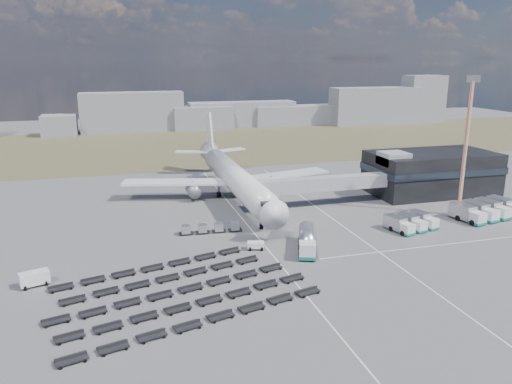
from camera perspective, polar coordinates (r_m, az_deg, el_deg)
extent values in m
plane|color=#565659|center=(89.10, 2.28, -6.08)|extent=(420.00, 420.00, 0.00)
cube|color=brown|center=(193.38, -7.96, 5.33)|extent=(420.00, 90.00, 0.01)
cube|color=silver|center=(93.02, 0.14, -5.14)|extent=(0.25, 110.00, 0.01)
cube|color=silver|center=(99.23, 10.21, -4.08)|extent=(0.25, 110.00, 0.01)
cube|color=silver|center=(93.14, 18.74, -5.95)|extent=(40.00, 0.25, 0.01)
cube|color=black|center=(129.71, 19.42, 2.11)|extent=(30.00, 16.00, 10.00)
cube|color=#262D38|center=(129.47, 19.46, 2.63)|extent=(30.40, 16.40, 1.60)
cube|color=#939399|center=(120.66, 15.46, 3.69)|extent=(6.00, 6.00, 3.00)
cube|color=#939399|center=(112.11, 7.85, 0.96)|extent=(29.80, 3.00, 3.00)
cube|color=#939399|center=(107.06, 1.37, 0.43)|extent=(4.00, 3.60, 3.40)
cylinder|color=slate|center=(108.63, 2.04, -0.76)|extent=(0.70, 0.70, 5.10)
cylinder|color=black|center=(109.22, 2.03, -1.82)|extent=(1.40, 0.90, 1.40)
cylinder|color=white|center=(115.16, -2.34, 1.57)|extent=(5.60, 48.00, 5.60)
cone|color=white|center=(90.51, 1.63, -2.19)|extent=(5.60, 5.00, 5.60)
cone|color=white|center=(141.78, -5.03, 4.41)|extent=(5.60, 8.00, 5.60)
cube|color=black|center=(92.11, 1.26, -1.36)|extent=(2.20, 2.00, 0.80)
cube|color=white|center=(118.02, -9.06, 1.12)|extent=(25.59, 11.38, 0.50)
cube|color=white|center=(123.66, 2.98, 1.93)|extent=(25.59, 11.38, 0.50)
cylinder|color=slate|center=(116.96, -7.20, 0.21)|extent=(3.00, 5.00, 3.00)
cylinder|color=slate|center=(121.14, 1.70, 0.84)|extent=(3.00, 5.00, 3.00)
cube|color=white|center=(142.74, -7.36, 4.58)|extent=(9.49, 5.63, 0.35)
cube|color=white|center=(144.74, -3.04, 4.83)|extent=(9.49, 5.63, 0.35)
cube|color=white|center=(143.77, -5.31, 6.85)|extent=(0.50, 9.06, 11.45)
cylinder|color=slate|center=(96.76, 0.63, -3.55)|extent=(0.50, 0.50, 2.50)
cylinder|color=slate|center=(119.27, -4.27, 0.00)|extent=(0.60, 0.60, 2.50)
cylinder|color=slate|center=(120.66, -1.30, 0.22)|extent=(0.60, 0.60, 2.50)
cylinder|color=black|center=(97.00, 0.63, -3.97)|extent=(0.50, 1.20, 1.20)
cube|color=gray|center=(231.24, -21.56, 7.10)|extent=(14.23, 12.00, 8.74)
cube|color=gray|center=(235.09, -13.94, 8.89)|extent=(45.30, 12.00, 17.45)
cube|color=gray|center=(236.59, -6.15, 8.43)|extent=(27.25, 12.00, 10.49)
cube|color=gray|center=(244.80, -1.62, 8.88)|extent=(51.31, 12.00, 11.83)
cube|color=gray|center=(253.49, 5.81, 8.76)|extent=(54.44, 12.00, 9.52)
cube|color=gray|center=(260.88, 13.45, 9.56)|extent=(45.59, 12.00, 18.15)
cube|color=gray|center=(276.39, 18.56, 10.07)|extent=(19.80, 12.00, 23.77)
cube|color=white|center=(82.84, 5.89, -6.63)|extent=(3.45, 3.45, 2.57)
cube|color=#147367|center=(83.22, 5.87, -7.27)|extent=(3.60, 3.60, 0.56)
cylinder|color=silver|center=(87.78, 5.83, -5.01)|extent=(5.55, 8.83, 2.79)
cube|color=slate|center=(88.23, 5.81, -5.79)|extent=(5.45, 8.79, 0.39)
cylinder|color=black|center=(86.76, 5.82, -6.35)|extent=(3.15, 2.17, 1.23)
cube|color=white|center=(86.90, -0.03, -6.16)|extent=(3.21, 2.31, 1.34)
cube|color=white|center=(80.24, -24.00, -9.06)|extent=(4.44, 3.02, 2.19)
cube|color=white|center=(121.09, -1.20, 0.40)|extent=(3.25, 5.98, 2.64)
cube|color=#147367|center=(121.36, -1.20, -0.10)|extent=(3.36, 6.09, 0.42)
cube|color=white|center=(97.67, 16.94, -4.07)|extent=(2.57, 2.50, 2.05)
cube|color=#147367|center=(97.93, 16.90, -4.51)|extent=(2.68, 2.61, 0.42)
cube|color=silver|center=(99.69, 15.60, -3.36)|extent=(3.19, 4.70, 2.43)
cube|color=white|center=(99.92, 18.20, -3.75)|extent=(2.57, 2.50, 2.05)
cube|color=#147367|center=(100.16, 18.16, -4.18)|extent=(2.68, 2.61, 0.42)
cube|color=silver|center=(101.89, 16.87, -3.06)|extent=(3.19, 4.70, 2.43)
cube|color=white|center=(102.21, 19.41, -3.43)|extent=(2.57, 2.50, 2.05)
cube|color=#147367|center=(102.45, 19.37, -3.86)|extent=(2.68, 2.61, 0.42)
cube|color=silver|center=(104.14, 18.09, -2.77)|extent=(3.19, 4.70, 2.43)
cube|color=white|center=(108.34, 24.02, -2.75)|extent=(2.92, 2.84, 2.41)
cube|color=#147367|center=(108.61, 23.96, -3.22)|extent=(3.05, 2.97, 0.49)
cube|color=silver|center=(110.53, 22.52, -2.02)|extent=(3.53, 5.44, 2.85)
cube|color=white|center=(111.17, 25.24, -2.46)|extent=(2.92, 2.84, 2.41)
cube|color=#147367|center=(111.43, 25.19, -2.92)|extent=(3.05, 2.97, 0.49)
cube|color=silver|center=(113.31, 23.76, -1.75)|extent=(3.53, 5.44, 2.85)
cube|color=white|center=(114.06, 26.41, -2.18)|extent=(2.92, 2.84, 2.41)
cube|color=#147367|center=(114.31, 26.35, -2.62)|extent=(3.05, 2.97, 0.49)
cube|color=silver|center=(116.14, 24.94, -1.49)|extent=(3.53, 5.44, 2.85)
cube|color=silver|center=(119.02, 26.06, -1.25)|extent=(3.53, 5.44, 2.85)
cube|color=black|center=(94.92, -8.02, -4.69)|extent=(2.62, 1.71, 0.18)
cube|color=silver|center=(94.64, -8.04, -4.22)|extent=(1.65, 1.65, 1.46)
cube|color=black|center=(95.17, -6.14, -4.57)|extent=(2.62, 1.71, 0.18)
cube|color=silver|center=(94.89, -6.16, -4.10)|extent=(1.65, 1.65, 1.46)
cube|color=black|center=(95.52, -4.28, -4.45)|extent=(2.62, 1.71, 0.18)
cube|color=silver|center=(95.25, -4.29, -3.98)|extent=(1.65, 1.65, 1.46)
cube|color=black|center=(95.98, -2.43, -4.33)|extent=(2.62, 1.71, 0.18)
cube|color=silver|center=(95.71, -2.44, -3.86)|extent=(1.65, 1.65, 1.46)
cube|color=black|center=(64.69, -5.95, -14.37)|extent=(35.71, 11.01, 0.82)
cube|color=black|center=(68.56, -7.69, -12.62)|extent=(35.71, 11.01, 0.82)
cube|color=black|center=(72.54, -9.21, -11.06)|extent=(35.71, 11.01, 0.82)
cube|color=black|center=(76.62, -10.57, -9.66)|extent=(31.30, 9.84, 0.82)
cube|color=black|center=(80.77, -11.77, -8.39)|extent=(31.30, 9.84, 0.82)
cylinder|color=#D54F22|center=(110.93, 22.79, 4.43)|extent=(0.78, 0.78, 27.85)
cube|color=slate|center=(109.51, 23.56, 11.78)|extent=(2.73, 1.62, 1.34)
cube|color=#565659|center=(113.99, 22.10, -2.37)|extent=(2.23, 2.23, 0.33)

